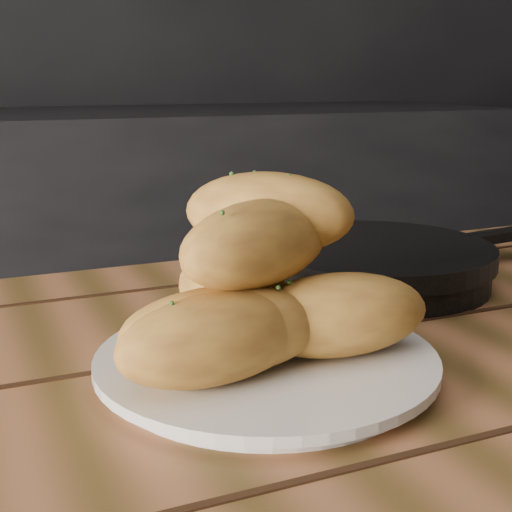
{
  "coord_description": "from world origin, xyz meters",
  "views": [
    {
      "loc": [
        0.16,
        0.12,
        0.97
      ],
      "look_at": [
        0.37,
        0.61,
        0.84
      ],
      "focal_mm": 50.0,
      "sensor_mm": 36.0,
      "label": 1
    }
  ],
  "objects_px": {
    "table": "(410,493)",
    "bread_rolls": "(257,289)",
    "plate": "(266,363)",
    "skillet": "(375,263)"
  },
  "relations": [
    {
      "from": "table",
      "to": "skillet",
      "type": "distance_m",
      "value": 0.28
    },
    {
      "from": "table",
      "to": "bread_rolls",
      "type": "height_order",
      "value": "bread_rolls"
    },
    {
      "from": "table",
      "to": "bread_rolls",
      "type": "xyz_separation_m",
      "value": [
        -0.12,
        0.04,
        0.17
      ]
    },
    {
      "from": "plate",
      "to": "bread_rolls",
      "type": "height_order",
      "value": "bread_rolls"
    },
    {
      "from": "table",
      "to": "skillet",
      "type": "bearing_deg",
      "value": 65.1
    },
    {
      "from": "bread_rolls",
      "to": "table",
      "type": "bearing_deg",
      "value": -20.06
    },
    {
      "from": "table",
      "to": "plate",
      "type": "height_order",
      "value": "plate"
    },
    {
      "from": "table",
      "to": "plate",
      "type": "relative_size",
      "value": 5.61
    },
    {
      "from": "plate",
      "to": "bread_rolls",
      "type": "distance_m",
      "value": 0.06
    },
    {
      "from": "table",
      "to": "plate",
      "type": "distance_m",
      "value": 0.16
    }
  ]
}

